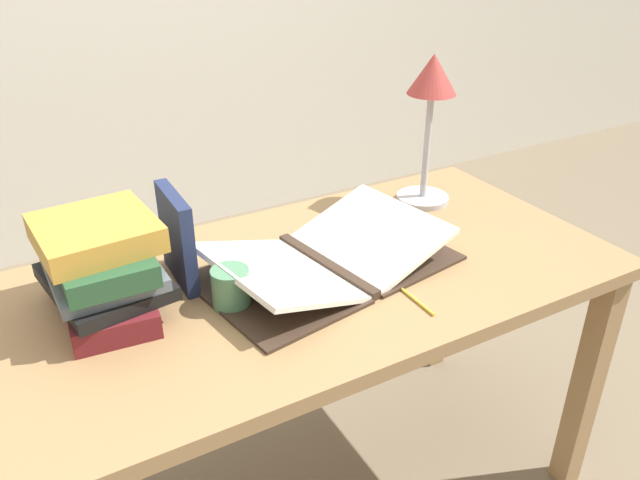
% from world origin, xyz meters
% --- Properties ---
extents(reading_desk, '(1.44, 0.71, 0.73)m').
position_xyz_m(reading_desk, '(0.00, 0.00, 0.63)').
color(reading_desk, '#937047').
rests_on(reading_desk, ground_plane).
extents(open_book, '(0.62, 0.44, 0.09)m').
position_xyz_m(open_book, '(0.04, -0.00, 0.76)').
color(open_book, '#38281E').
rests_on(open_book, reading_desk).
extents(book_stack_tall, '(0.24, 0.31, 0.20)m').
position_xyz_m(book_stack_tall, '(-0.43, 0.08, 0.83)').
color(book_stack_tall, maroon).
rests_on(book_stack_tall, reading_desk).
extents(book_standing_upright, '(0.03, 0.18, 0.21)m').
position_xyz_m(book_standing_upright, '(-0.26, 0.12, 0.83)').
color(book_standing_upright, '#1E284C').
rests_on(book_standing_upright, reading_desk).
extents(reading_lamp, '(0.15, 0.15, 0.41)m').
position_xyz_m(reading_lamp, '(0.47, 0.19, 1.03)').
color(reading_lamp, '#ADADB2').
rests_on(reading_lamp, reading_desk).
extents(coffee_mug, '(0.11, 0.08, 0.09)m').
position_xyz_m(coffee_mug, '(-0.20, -0.03, 0.77)').
color(coffee_mug, '#4C7F5B').
rests_on(coffee_mug, reading_desk).
extents(pencil, '(0.01, 0.15, 0.01)m').
position_xyz_m(pencil, '(0.14, -0.20, 0.73)').
color(pencil, gold).
rests_on(pencil, reading_desk).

